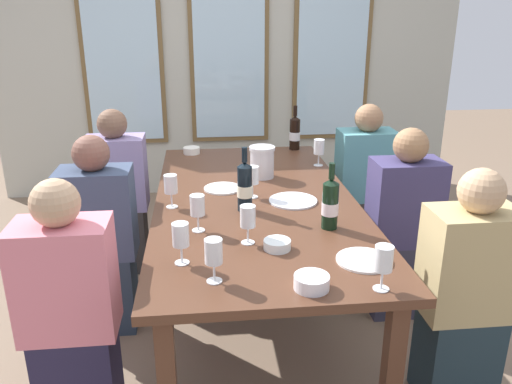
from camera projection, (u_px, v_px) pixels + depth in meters
ground_plane at (255, 317)px, 3.02m from camera, size 12.00×12.00×0.00m
back_wall_with_windows at (229, 38)px, 4.65m from camera, size 4.27×0.10×2.90m
dining_table at (255, 211)px, 2.80m from camera, size 1.07×2.14×0.74m
white_plate_0 at (223, 188)px, 2.92m from camera, size 0.21×0.21×0.01m
white_plate_1 at (364, 260)px, 2.09m from camera, size 0.23×0.23×0.01m
white_plate_2 at (293, 201)px, 2.73m from camera, size 0.26×0.26×0.01m
metal_pitcher at (262, 162)px, 3.10m from camera, size 0.16×0.16×0.19m
wine_bottle_0 at (295, 133)px, 3.70m from camera, size 0.08×0.08×0.32m
wine_bottle_1 at (245, 186)px, 2.58m from camera, size 0.08×0.08×0.33m
wine_bottle_2 at (330, 204)px, 2.37m from camera, size 0.08×0.08×0.32m
tasting_bowl_0 at (192, 150)px, 3.62m from camera, size 0.12×0.12×0.04m
tasting_bowl_1 at (312, 282)px, 1.88m from camera, size 0.13×0.13×0.05m
tasting_bowl_2 at (277, 245)px, 2.19m from camera, size 0.12×0.12×0.04m
wine_glass_0 at (319, 148)px, 3.32m from camera, size 0.07×0.07×0.17m
wine_glass_1 at (214, 253)px, 1.90m from camera, size 0.07×0.07×0.17m
wine_glass_2 at (248, 217)px, 2.22m from camera, size 0.07×0.07×0.17m
wine_glass_3 at (384, 261)px, 1.85m from camera, size 0.07×0.07×0.17m
wine_glass_4 at (181, 236)px, 2.04m from camera, size 0.07×0.07×0.17m
wine_glass_5 at (252, 177)px, 2.76m from camera, size 0.07×0.07×0.17m
wine_glass_6 at (171, 186)px, 2.62m from camera, size 0.07×0.07×0.17m
wine_glass_7 at (197, 207)px, 2.34m from camera, size 0.07×0.07×0.17m
seated_person_0 at (119, 196)px, 3.43m from camera, size 0.38×0.24×1.11m
seated_person_1 at (364, 187)px, 3.59m from camera, size 0.38×0.24×1.11m
seated_person_2 at (71, 314)px, 2.11m from camera, size 0.38×0.24×1.11m
seated_person_3 at (465, 297)px, 2.24m from camera, size 0.38×0.24×1.11m
seated_person_4 at (101, 241)px, 2.77m from camera, size 0.38×0.24×1.11m
seated_person_5 at (402, 229)px, 2.92m from camera, size 0.38×0.24×1.11m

